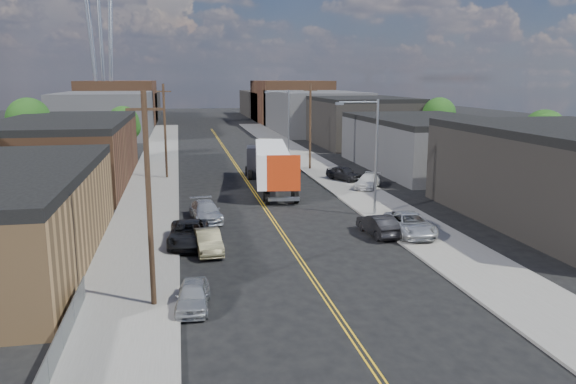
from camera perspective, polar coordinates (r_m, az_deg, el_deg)
name	(u,v)px	position (r m, az deg, el deg)	size (l,w,h in m)	color
ground	(231,158)	(76.53, -5.83, 3.50)	(260.00, 260.00, 0.00)	black
centerline	(243,176)	(61.78, -4.55, 1.62)	(0.32, 120.00, 0.01)	gold
sidewalk_left	(155,178)	(61.46, -13.39, 1.36)	(5.00, 140.00, 0.15)	slate
sidewalk_right	(327,173)	(63.51, 4.00, 1.96)	(5.00, 140.00, 0.15)	slate
warehouse_brown	(66,151)	(60.99, -21.58, 3.86)	(12.00, 26.00, 6.60)	#523321
industrial_right_b	(428,143)	(68.29, 14.04, 4.84)	(14.00, 24.00, 6.10)	#363538
industrial_right_c	(359,121)	(92.34, 7.25, 7.19)	(14.00, 22.00, 7.60)	black
skyline_left_a	(107,114)	(111.49, -17.94, 7.56)	(16.00, 30.00, 8.00)	#363538
skyline_right_a	(314,112)	(113.88, 2.65, 8.16)	(16.00, 30.00, 8.00)	#363538
skyline_left_b	(120,103)	(136.26, -16.74, 8.66)	(16.00, 26.00, 10.00)	#523321
skyline_right_b	(290,102)	(138.23, 0.19, 9.17)	(16.00, 26.00, 10.00)	#523321
skyline_left_c	(127,105)	(156.23, -16.01, 8.45)	(16.00, 40.00, 7.00)	black
skyline_right_c	(276,104)	(157.94, -1.23, 8.91)	(16.00, 40.00, 7.00)	black
streetlight_near	(371,148)	(43.28, 8.48, 4.44)	(3.39, 0.25, 9.00)	gray
streetlight_far	(286,117)	(77.03, -0.22, 7.59)	(3.39, 0.25, 9.00)	gray
utility_pole_left_near	(149,200)	(26.11, -13.95, -0.79)	(1.60, 0.26, 10.00)	black
utility_pole_left_far	(165,131)	(60.76, -12.38, 6.11)	(1.60, 0.26, 10.00)	black
utility_pole_right	(310,126)	(65.46, 2.27, 6.73)	(1.60, 0.26, 10.00)	black
chainlink_fence	(48,370)	(21.94, -23.20, -16.26)	(0.05, 16.00, 1.22)	slate
tree_left_mid	(29,122)	(72.75, -24.79, 6.44)	(5.10, 5.04, 8.37)	black
tree_left_far	(124,124)	(78.07, -16.35, 6.62)	(4.35, 4.20, 6.97)	black
tree_right_near	(544,135)	(63.55, 24.58, 5.32)	(4.60, 4.48, 7.44)	black
tree_right_far	(439,116)	(84.16, 15.11, 7.43)	(4.85, 4.76, 7.91)	black
semi_truck	(268,163)	(54.60, -2.00, 2.95)	(4.41, 16.72, 4.30)	silver
car_left_a	(193,296)	(26.83, -9.64, -10.33)	(1.50, 3.73, 1.27)	#A6AAAC
car_left_b	(208,241)	(34.95, -8.11, -5.00)	(1.46, 4.19, 1.38)	#807853
car_left_c	(188,234)	(36.66, -10.08, -4.18)	(2.49, 5.40, 1.50)	black
car_left_d	(206,211)	(42.68, -8.35, -1.94)	(2.01, 4.95, 1.44)	#B8BBBE
car_right_oncoming	(378,225)	(38.78, 9.17, -3.32)	(1.54, 4.42, 1.45)	black
car_right_lot_a	(410,224)	(38.85, 12.30, -3.18)	(2.44, 5.28, 1.47)	silver
car_right_lot_b	(368,181)	(54.72, 8.13, 1.10)	(1.81, 4.44, 1.29)	silver
car_right_lot_c	(344,173)	(58.56, 5.74, 1.92)	(1.71, 4.26, 1.45)	black
car_ahead_truck	(274,159)	(68.69, -1.45, 3.34)	(2.74, 5.94, 1.65)	black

